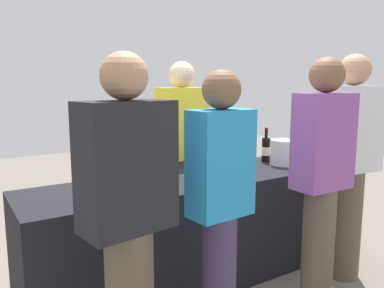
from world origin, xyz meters
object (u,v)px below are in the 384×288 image
(wine_bottle_4, at_px, (266,149))
(wine_bottle_2, at_px, (237,155))
(guest_0, at_px, (128,215))
(guest_3, at_px, (349,161))
(wine_glass_2, at_px, (159,172))
(wine_glass_3, at_px, (208,168))
(ice_bucket, at_px, (284,152))
(guest_1, at_px, (220,200))
(wine_glass_0, at_px, (102,180))
(wine_glass_1, at_px, (127,179))
(guest_2, at_px, (322,175))
(wine_bottle_0, at_px, (138,166))
(wine_bottle_3, at_px, (242,153))
(server_pouring, at_px, (182,150))
(wine_bottle_1, at_px, (223,157))

(wine_bottle_4, bearing_deg, wine_bottle_2, -167.37)
(wine_bottle_4, distance_m, guest_0, 1.88)
(guest_3, bearing_deg, guest_0, -167.09)
(wine_glass_2, xyz_separation_m, wine_glass_3, (0.34, -0.10, 0.01))
(ice_bucket, bearing_deg, wine_bottle_2, 168.55)
(wine_glass_2, distance_m, guest_0, 0.83)
(wine_glass_3, xyz_separation_m, ice_bucket, (0.87, 0.12, 0.01))
(wine_bottle_4, relative_size, guest_0, 0.19)
(wine_bottle_2, bearing_deg, guest_1, -133.62)
(wine_glass_2, bearing_deg, wine_glass_0, -178.18)
(wine_glass_1, relative_size, guest_2, 0.08)
(guest_0, relative_size, guest_3, 0.96)
(wine_bottle_2, xyz_separation_m, wine_glass_0, (-1.16, -0.13, -0.02))
(guest_2, height_order, guest_3, guest_3)
(wine_glass_1, bearing_deg, wine_bottle_4, 10.89)
(wine_bottle_0, bearing_deg, wine_glass_2, -49.62)
(wine_bottle_3, bearing_deg, server_pouring, 128.93)
(wine_bottle_3, height_order, ice_bucket, wine_bottle_3)
(wine_bottle_0, height_order, wine_bottle_1, wine_bottle_0)
(wine_glass_2, height_order, guest_1, guest_1)
(guest_0, bearing_deg, guest_2, -9.64)
(wine_glass_0, bearing_deg, wine_bottle_3, 8.81)
(wine_bottle_4, xyz_separation_m, guest_2, (-0.35, -0.89, -0.01))
(ice_bucket, distance_m, server_pouring, 0.88)
(wine_glass_0, distance_m, guest_1, 0.77)
(wine_bottle_0, height_order, wine_bottle_2, wine_bottle_0)
(guest_1, height_order, guest_3, guest_3)
(wine_bottle_3, height_order, wine_bottle_4, wine_bottle_3)
(guest_2, bearing_deg, ice_bucket, 62.12)
(wine_glass_3, bearing_deg, wine_bottle_1, 37.22)
(wine_glass_3, xyz_separation_m, guest_0, (-0.84, -0.56, -0.02))
(wine_bottle_0, distance_m, guest_3, 1.54)
(wine_bottle_2, xyz_separation_m, wine_glass_1, (-1.02, -0.18, -0.02))
(wine_bottle_0, height_order, wine_glass_1, wine_bottle_0)
(wine_glass_1, bearing_deg, wine_bottle_1, 12.45)
(wine_bottle_0, relative_size, guest_2, 0.21)
(wine_bottle_3, distance_m, wine_glass_2, 0.90)
(guest_1, bearing_deg, wine_bottle_0, 94.88)
(wine_glass_1, xyz_separation_m, wine_glass_3, (0.60, -0.03, 0.01))
(wine_glass_3, relative_size, ice_bucket, 0.58)
(wine_bottle_1, bearing_deg, wine_glass_1, -167.55)
(wine_glass_3, bearing_deg, wine_bottle_0, 153.88)
(wine_bottle_4, distance_m, guest_3, 0.75)
(guest_0, bearing_deg, wine_glass_2, 44.07)
(guest_1, bearing_deg, wine_bottle_1, 47.58)
(wine_bottle_4, distance_m, guest_1, 1.42)
(ice_bucket, bearing_deg, wine_bottle_3, 153.45)
(wine_glass_2, xyz_separation_m, guest_2, (0.81, -0.69, 0.01))
(wine_bottle_1, xyz_separation_m, wine_glass_1, (-0.90, -0.20, -0.02))
(guest_3, bearing_deg, wine_bottle_2, 139.12)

